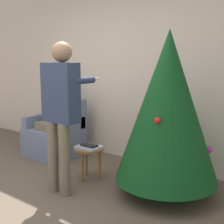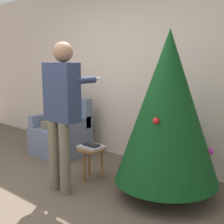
{
  "view_description": "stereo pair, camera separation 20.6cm",
  "coord_description": "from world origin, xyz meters",
  "px_view_note": "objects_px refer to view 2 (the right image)",
  "views": [
    {
      "loc": [
        2.77,
        -1.66,
        1.57
      ],
      "look_at": [
        0.68,
        1.03,
        0.97
      ],
      "focal_mm": 50.0,
      "sensor_mm": 36.0,
      "label": 1
    },
    {
      "loc": [
        2.93,
        -1.53,
        1.57
      ],
      "look_at": [
        0.68,
        1.03,
        0.97
      ],
      "focal_mm": 50.0,
      "sensor_mm": 36.0,
      "label": 2
    }
  ],
  "objects_px": {
    "side_stool": "(91,152)",
    "armchair": "(62,134)",
    "person_standing": "(62,103)",
    "christmas_tree": "(168,107)",
    "person_seated": "(60,112)"
  },
  "relations": [
    {
      "from": "side_stool",
      "to": "armchair",
      "type": "bearing_deg",
      "value": 158.51
    },
    {
      "from": "person_standing",
      "to": "person_seated",
      "type": "bearing_deg",
      "value": 141.57
    },
    {
      "from": "armchair",
      "to": "person_seated",
      "type": "height_order",
      "value": "person_seated"
    },
    {
      "from": "armchair",
      "to": "person_standing",
      "type": "xyz_separation_m",
      "value": [
        1.13,
        -0.92,
        0.73
      ]
    },
    {
      "from": "side_stool",
      "to": "person_standing",
      "type": "bearing_deg",
      "value": -88.66
    },
    {
      "from": "christmas_tree",
      "to": "armchair",
      "type": "relative_size",
      "value": 2.06
    },
    {
      "from": "armchair",
      "to": "side_stool",
      "type": "relative_size",
      "value": 2.16
    },
    {
      "from": "christmas_tree",
      "to": "person_standing",
      "type": "bearing_deg",
      "value": -146.02
    },
    {
      "from": "armchair",
      "to": "person_seated",
      "type": "relative_size",
      "value": 0.72
    },
    {
      "from": "person_standing",
      "to": "side_stool",
      "type": "relative_size",
      "value": 4.14
    },
    {
      "from": "armchair",
      "to": "person_standing",
      "type": "bearing_deg",
      "value": -39.16
    },
    {
      "from": "armchair",
      "to": "person_standing",
      "type": "height_order",
      "value": "person_standing"
    },
    {
      "from": "christmas_tree",
      "to": "side_stool",
      "type": "bearing_deg",
      "value": -169.33
    },
    {
      "from": "armchair",
      "to": "person_seated",
      "type": "xyz_separation_m",
      "value": [
        -0.0,
        -0.02,
        0.38
      ]
    },
    {
      "from": "person_seated",
      "to": "side_stool",
      "type": "bearing_deg",
      "value": -20.44
    }
  ]
}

